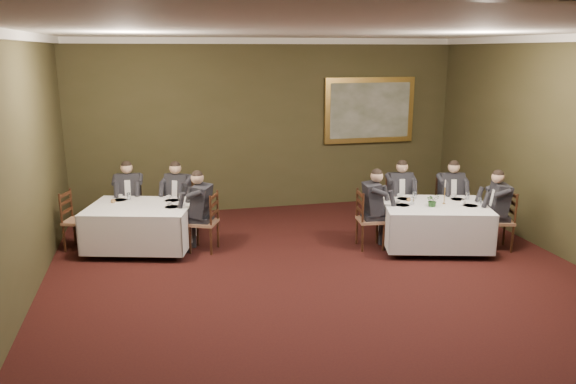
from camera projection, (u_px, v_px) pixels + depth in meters
name	position (u px, v px, depth m)	size (l,w,h in m)	color
ground	(345.00, 307.00, 7.31)	(10.00, 10.00, 0.00)	black
ceiling	(352.00, 28.00, 6.45)	(8.00, 10.00, 0.10)	silver
back_wall	(268.00, 125.00, 11.60)	(8.00, 0.10, 3.50)	#37341B
crown_molding	(352.00, 34.00, 6.47)	(8.00, 10.00, 0.12)	white
table_main	(434.00, 223.00, 9.41)	(1.99, 1.70, 0.67)	#311B0D
table_second	(141.00, 224.00, 9.34)	(1.97, 1.69, 0.67)	#311B0D
chair_main_backleft	(398.00, 217.00, 10.32)	(0.48, 0.47, 1.00)	#8F6648
diner_main_backleft	(399.00, 205.00, 10.25)	(0.45, 0.52, 1.35)	black
chair_main_backright	(448.00, 217.00, 10.29)	(0.49, 0.47, 1.00)	#8F6648
diner_main_backright	(449.00, 205.00, 10.22)	(0.45, 0.52, 1.35)	black
chair_main_endleft	(369.00, 231.00, 9.48)	(0.46, 0.48, 1.00)	#8F6648
diner_main_endleft	(371.00, 218.00, 9.43)	(0.52, 0.45, 1.35)	black
chair_main_endright	(498.00, 232.00, 9.42)	(0.52, 0.53, 1.00)	#8F6648
diner_main_endright	(499.00, 219.00, 9.37)	(0.56, 0.51, 1.35)	black
chair_sec_backleft	(131.00, 218.00, 10.24)	(0.47, 0.45, 1.00)	#8F6648
diner_sec_backleft	(130.00, 206.00, 10.17)	(0.44, 0.51, 1.35)	black
chair_sec_backright	(180.00, 219.00, 10.20)	(0.59, 0.58, 1.00)	#8F6648
diner_sec_backright	(179.00, 207.00, 10.14)	(0.58, 0.61, 1.35)	black
chair_sec_endright	(205.00, 234.00, 9.34)	(0.56, 0.57, 1.00)	#8F6648
diner_sec_endright	(204.00, 221.00, 9.29)	(0.60, 0.56, 1.35)	black
chair_sec_endleft	(79.00, 232.00, 9.42)	(0.54, 0.55, 1.00)	#8F6648
centerpiece	(433.00, 200.00, 9.19)	(0.21, 0.18, 0.23)	#2D5926
candlestick	(445.00, 195.00, 9.35)	(0.06, 0.06, 0.42)	gold
place_setting_table_main	(406.00, 196.00, 9.73)	(0.33, 0.31, 0.14)	white
place_setting_table_second	(123.00, 198.00, 9.65)	(0.33, 0.31, 0.14)	white
painting	(369.00, 110.00, 11.97)	(1.99, 0.09, 1.38)	#E1B752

